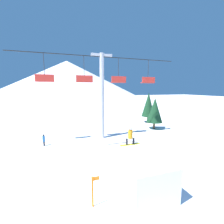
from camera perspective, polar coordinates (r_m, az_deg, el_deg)
The scene contains 9 objects.
ground_plane at distance 9.54m, azimuth 3.33°, elevation -29.24°, with size 220.00×220.00×0.00m, color white.
mountain_ridge at distance 83.34m, azimuth -16.61°, elevation 11.41°, with size 80.67×80.67×19.88m.
snow_ramp at distance 9.90m, azimuth 10.03°, elevation -20.86°, with size 2.54×4.31×1.99m.
snowboarder at distance 10.61m, azimuth 6.97°, elevation -9.17°, with size 1.49×0.32×1.26m.
chairlift at distance 17.44m, azimuth -3.80°, elevation 8.11°, with size 18.77×0.51×9.79m.
pine_tree_near at distance 22.52m, azimuth 15.97°, elevation 0.67°, with size 2.27×2.27×4.55m.
pine_tree_far at distance 26.54m, azimuth 13.70°, elevation 2.76°, with size 2.26×2.26×5.20m.
trail_marker at distance 8.46m, azimuth -7.30°, elevation -27.61°, with size 0.41×0.10×1.62m.
distant_skier at distance 17.21m, azimuth -24.55°, elevation -9.55°, with size 0.24×0.24×1.23m.
Camera 1 is at (-2.80, -6.95, 5.90)m, focal length 24.00 mm.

